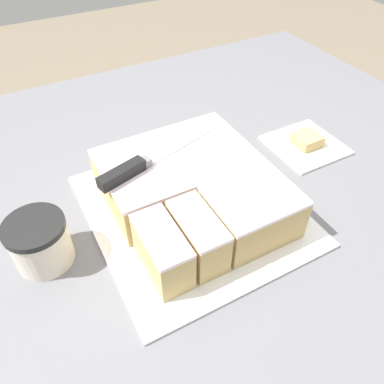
{
  "coord_description": "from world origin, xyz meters",
  "views": [
    {
      "loc": [
        -0.28,
        -0.54,
        1.45
      ],
      "look_at": [
        -0.04,
        -0.1,
        0.98
      ],
      "focal_mm": 35.0,
      "sensor_mm": 36.0,
      "label": 1
    }
  ],
  "objects_px": {
    "cake_board": "(192,209)",
    "cake": "(193,191)",
    "brownie": "(307,140)",
    "knife": "(135,167)",
    "coffee_cup": "(40,242)"
  },
  "relations": [
    {
      "from": "knife",
      "to": "coffee_cup",
      "type": "relative_size",
      "value": 2.69
    },
    {
      "from": "brownie",
      "to": "knife",
      "type": "bearing_deg",
      "value": -179.9
    },
    {
      "from": "cake_board",
      "to": "knife",
      "type": "xyz_separation_m",
      "value": [
        -0.08,
        0.06,
        0.1
      ]
    },
    {
      "from": "cake_board",
      "to": "cake",
      "type": "bearing_deg",
      "value": 47.34
    },
    {
      "from": "brownie",
      "to": "coffee_cup",
      "type": "bearing_deg",
      "value": -176.36
    },
    {
      "from": "cake",
      "to": "knife",
      "type": "relative_size",
      "value": 1.18
    },
    {
      "from": "cake",
      "to": "brownie",
      "type": "bearing_deg",
      "value": 9.24
    },
    {
      "from": "cake",
      "to": "brownie",
      "type": "height_order",
      "value": "cake"
    },
    {
      "from": "cake",
      "to": "knife",
      "type": "height_order",
      "value": "knife"
    },
    {
      "from": "cake_board",
      "to": "brownie",
      "type": "bearing_deg",
      "value": 9.68
    },
    {
      "from": "cake",
      "to": "brownie",
      "type": "distance_m",
      "value": 0.33
    },
    {
      "from": "coffee_cup",
      "to": "brownie",
      "type": "xyz_separation_m",
      "value": [
        0.6,
        0.04,
        -0.03
      ]
    },
    {
      "from": "knife",
      "to": "brownie",
      "type": "height_order",
      "value": "knife"
    },
    {
      "from": "cake",
      "to": "coffee_cup",
      "type": "xyz_separation_m",
      "value": [
        -0.28,
        0.02,
        -0.0
      ]
    },
    {
      "from": "cake",
      "to": "coffee_cup",
      "type": "relative_size",
      "value": 3.18
    }
  ]
}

